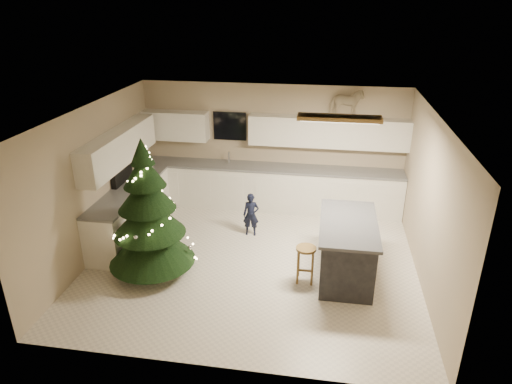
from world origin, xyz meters
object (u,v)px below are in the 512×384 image
(toddler, at_px, (251,215))
(bar_stool, at_px, (306,256))
(christmas_tree, at_px, (149,220))
(rocking_horse, at_px, (346,103))
(island, at_px, (347,248))

(toddler, bearing_deg, bar_stool, -55.29)
(christmas_tree, distance_m, rocking_horse, 4.41)
(christmas_tree, height_order, rocking_horse, rocking_horse)
(toddler, bearing_deg, island, -35.78)
(island, bearing_deg, christmas_tree, -172.22)
(toddler, bearing_deg, christmas_tree, -136.37)
(christmas_tree, relative_size, rocking_horse, 3.46)
(rocking_horse, bearing_deg, toddler, 126.36)
(bar_stool, xyz_separation_m, rocking_horse, (0.54, 2.78, 1.84))
(island, distance_m, toddler, 2.06)
(toddler, xyz_separation_m, rocking_horse, (1.66, 1.39, 1.88))
(christmas_tree, bearing_deg, bar_stool, 2.83)
(bar_stool, relative_size, christmas_tree, 0.27)
(island, bearing_deg, bar_stool, -154.41)
(bar_stool, xyz_separation_m, toddler, (-1.11, 1.39, -0.04))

